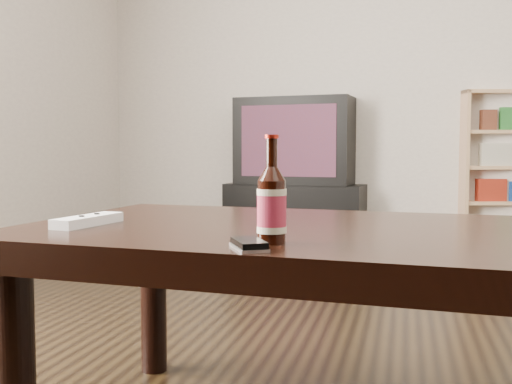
% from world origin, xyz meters
% --- Properties ---
extents(wall_back, '(5.00, 0.02, 2.70)m').
position_xyz_m(wall_back, '(0.00, 3.01, 1.35)').
color(wall_back, '#BDB1A8').
rests_on(wall_back, ground).
extents(tv_stand, '(1.10, 0.63, 0.42)m').
position_xyz_m(tv_stand, '(-0.97, 2.97, 0.21)').
color(tv_stand, black).
rests_on(tv_stand, floor).
extents(tv, '(0.92, 0.63, 0.65)m').
position_xyz_m(tv, '(-0.97, 2.97, 0.75)').
color(tv, black).
rests_on(tv, tv_stand).
extents(bookshelf, '(0.65, 0.42, 1.11)m').
position_xyz_m(bookshelf, '(0.50, 3.10, 0.58)').
color(bookshelf, tan).
rests_on(bookshelf, floor).
extents(coffee_table, '(1.41, 0.89, 0.51)m').
position_xyz_m(coffee_table, '(-0.34, -0.28, 0.44)').
color(coffee_table, black).
rests_on(coffee_table, floor).
extents(beer_bottle, '(0.06, 0.06, 0.20)m').
position_xyz_m(beer_bottle, '(-0.40, -0.54, 0.58)').
color(beer_bottle, black).
rests_on(beer_bottle, coffee_table).
extents(phone, '(0.09, 0.11, 0.02)m').
position_xyz_m(phone, '(-0.42, -0.61, 0.51)').
color(phone, silver).
rests_on(phone, coffee_table).
extents(remote, '(0.08, 0.21, 0.02)m').
position_xyz_m(remote, '(-0.87, -0.38, 0.52)').
color(remote, white).
rests_on(remote, coffee_table).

